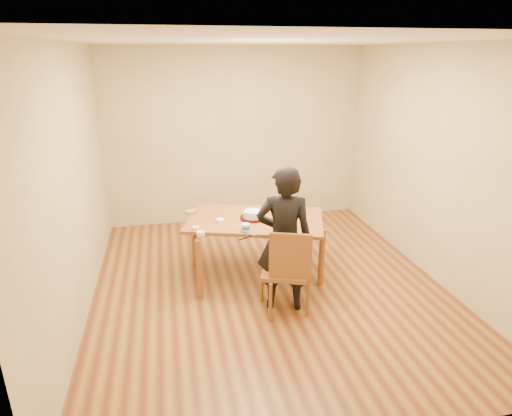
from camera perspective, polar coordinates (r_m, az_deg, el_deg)
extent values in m
cube|color=#5F3117|center=(5.14, 1.69, -10.24)|extent=(4.00, 4.50, 0.00)
cube|color=silver|center=(4.44, 2.06, 21.44)|extent=(4.00, 4.50, 0.00)
cube|color=tan|center=(6.76, -2.75, 9.43)|extent=(4.00, 0.00, 2.70)
cube|color=tan|center=(4.58, -23.28, 2.66)|extent=(0.00, 4.50, 2.70)
cube|color=tan|center=(5.43, 22.89, 5.26)|extent=(0.00, 4.50, 2.70)
cube|color=brown|center=(5.04, -0.12, -1.63)|extent=(1.78, 1.36, 0.04)
cube|color=brown|center=(4.51, 3.83, -8.35)|extent=(0.59, 0.59, 0.04)
cylinder|color=red|center=(5.02, -0.48, -1.32)|extent=(0.29, 0.29, 0.02)
cylinder|color=white|center=(5.01, -0.48, -0.84)|extent=(0.21, 0.21, 0.07)
ellipsoid|color=white|center=(4.99, -0.48, -0.33)|extent=(0.21, 0.21, 0.03)
cylinder|color=white|center=(4.68, -1.36, -2.60)|extent=(0.09, 0.09, 0.08)
cylinder|color=navy|center=(4.68, -1.53, -3.10)|extent=(0.09, 0.09, 0.01)
ellipsoid|color=white|center=(4.67, -1.53, -2.95)|extent=(0.04, 0.04, 0.02)
cylinder|color=white|center=(4.62, -7.39, -3.36)|extent=(0.09, 0.09, 0.04)
cylinder|color=white|center=(4.93, -4.80, -1.70)|extent=(0.09, 0.09, 0.04)
cylinder|color=white|center=(4.76, -8.03, -2.68)|extent=(0.08, 0.08, 0.04)
cube|color=#D6327E|center=(5.24, -8.62, -0.64)|extent=(0.14, 0.11, 0.02)
cube|color=#23931B|center=(5.24, -8.69, -0.42)|extent=(0.16, 0.14, 0.02)
cube|color=black|center=(4.51, -1.41, -4.00)|extent=(0.16, 0.09, 0.01)
imported|color=black|center=(4.40, 3.77, -4.23)|extent=(0.65, 0.51, 1.57)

